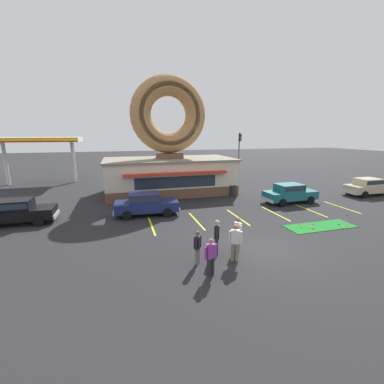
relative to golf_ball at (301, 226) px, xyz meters
name	(u,v)px	position (x,y,z in m)	size (l,w,h in m)	color
ground_plane	(262,249)	(-4.11, -2.22, -0.05)	(160.00, 160.00, 0.00)	#232326
donut_shop_building	(169,154)	(-6.05, 11.73, 3.69)	(12.30, 6.75, 10.96)	brown
putting_mat	(320,226)	(1.11, -0.36, -0.04)	(4.44, 1.51, 0.03)	#197523
mini_donut_near_left	(311,227)	(0.41, -0.37, 0.00)	(0.13, 0.13, 0.04)	#E5C666
mini_donut_near_right	(343,222)	(3.02, -0.25, 0.00)	(0.13, 0.13, 0.04)	#D17F47
mini_donut_mid_left	(346,226)	(2.69, -0.81, 0.00)	(0.13, 0.13, 0.04)	#D8667F
mini_donut_mid_centre	(300,224)	(0.02, 0.20, 0.00)	(0.13, 0.13, 0.04)	#D8667F
mini_donut_mid_right	(343,227)	(2.23, -0.98, 0.00)	(0.13, 0.13, 0.04)	#E5C666
mini_donut_far_left	(339,224)	(2.49, -0.45, 0.00)	(0.13, 0.13, 0.04)	brown
mini_donut_far_centre	(301,227)	(-0.21, -0.28, 0.00)	(0.13, 0.13, 0.04)	#A5724C
mini_donut_far_right	(313,229)	(0.34, -0.65, 0.00)	(0.13, 0.13, 0.04)	brown
mini_donut_extra	(313,224)	(0.91, 0.03, 0.00)	(0.13, 0.13, 0.04)	#A5724C
golf_ball	(301,226)	(0.00, 0.00, 0.00)	(0.04, 0.04, 0.04)	white
putting_flag_pin	(346,217)	(3.11, -0.32, 0.39)	(0.13, 0.01, 0.55)	silver
car_navy	(146,203)	(-9.12, 5.06, 0.82)	(4.64, 2.14, 1.60)	navy
car_black	(16,211)	(-17.29, 5.45, 0.82)	(4.58, 2.01, 1.60)	black
car_teal	(290,193)	(2.85, 5.12, 0.82)	(4.61, 2.09, 1.60)	#196066
car_champagne	(368,186)	(11.70, 5.47, 0.82)	(4.57, 1.99, 1.60)	#BCAD89
pedestrian_blue_sweater_man	(235,241)	(-5.98, -2.98, 0.93)	(0.54, 0.38, 1.76)	#7F7056
pedestrian_hooded_kid	(198,246)	(-7.67, -2.73, 0.80)	(0.41, 0.51, 1.55)	slate
pedestrian_leather_jacket_man	(217,235)	(-6.53, -2.12, 0.92)	(0.37, 0.56, 1.73)	#232328
pedestrian_clipboard_woman	(238,233)	(-5.41, -2.06, 0.92)	(0.25, 0.60, 1.73)	#474C66
pedestrian_beanie_man	(211,255)	(-7.45, -3.81, 0.84)	(0.58, 0.34, 1.61)	#232328
trash_bin	(233,191)	(-0.68, 8.67, 0.45)	(0.57, 0.57, 0.97)	#232833
traffic_light_pole	(239,150)	(3.59, 16.36, 3.66)	(0.28, 0.47, 5.80)	#595B60
gas_station_canopy	(38,141)	(-19.44, 20.47, 4.81)	(9.00, 4.46, 5.30)	silver
parking_stripe_far_left	(151,225)	(-9.03, 2.78, -0.05)	(0.12, 3.60, 0.01)	yellow
parking_stripe_left	(197,221)	(-6.03, 2.78, -0.05)	(0.12, 3.60, 0.01)	yellow
parking_stripe_mid_left	(238,217)	(-3.03, 2.78, -0.05)	(0.12, 3.60, 0.01)	yellow
parking_stripe_centre	(275,213)	(-0.03, 2.78, -0.05)	(0.12, 3.60, 0.01)	yellow
parking_stripe_mid_right	(310,210)	(2.97, 2.78, -0.05)	(0.12, 3.60, 0.01)	yellow
parking_stripe_right	(341,207)	(5.97, 2.78, -0.05)	(0.12, 3.60, 0.01)	yellow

